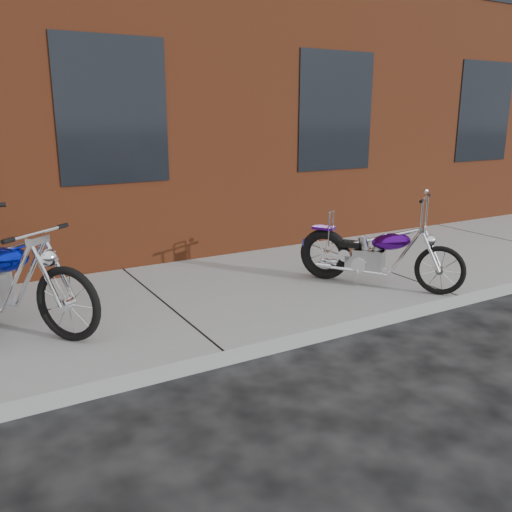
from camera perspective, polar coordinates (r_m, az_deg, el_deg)
ground at (r=4.89m, az=-3.40°, el=-11.55°), size 120.00×120.00×0.00m
sidewalk at (r=6.14m, az=-9.75°, el=-5.39°), size 22.00×3.00×0.15m
building_brick at (r=12.23m, az=-22.27°, el=22.35°), size 22.00×10.00×8.00m
chopper_purple at (r=6.63m, az=12.45°, el=-0.08°), size 1.18×1.71×1.12m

